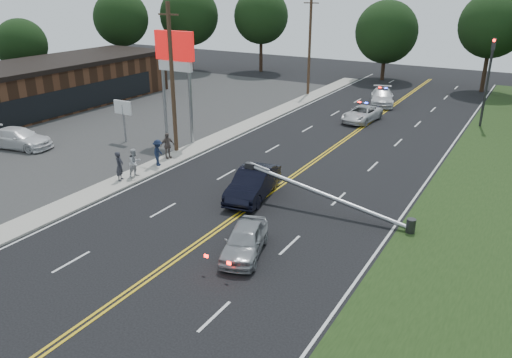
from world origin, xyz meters
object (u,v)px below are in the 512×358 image
Objects in this scene: small_sign at (123,111)px; fallen_streetlight at (334,198)px; traffic_signal at (488,75)px; bystander_d at (167,146)px; utility_pole_far at (310,46)px; emergency_a at (362,114)px; emergency_b at (382,97)px; waiting_sedan at (245,240)px; bystander_b at (135,163)px; crashed_sedan at (253,183)px; utility_pole_mid at (172,79)px; bystander_a at (120,166)px; parked_car at (19,138)px; bystander_c at (158,153)px; pylon_sign at (175,60)px.

small_sign is 0.33× the size of fallen_streetlight.
bystander_d is (-16.93, -19.62, -3.21)m from traffic_signal.
emergency_a is (8.49, -7.50, -4.44)m from utility_pole_far.
emergency_b is 24.34m from bystander_d.
waiting_sedan is 24.36m from emergency_a.
traffic_signal is 4.00× the size of bystander_b.
crashed_sedan is 1.26× the size of waiting_sedan.
fallen_streetlight is 14.58m from utility_pole_mid.
traffic_signal is at bearing 58.09° from crashed_sedan.
bystander_a reaches higher than bystander_b.
parked_car reaches higher than waiting_sedan.
emergency_a is (8.49, 14.50, -4.44)m from utility_pole_mid.
utility_pole_far is at bearing 90.00° from utility_pole_mid.
parked_car is at bearing 150.05° from waiting_sedan.
emergency_b is (-0.60, 25.67, -0.06)m from crashed_sedan.
pylon_sign is at bearing 0.91° from bystander_c.
fallen_streetlight is at bearing -100.59° from traffic_signal.
waiting_sedan is at bearing -42.29° from pylon_sign.
small_sign reaches higher than bystander_b.
small_sign is 0.44× the size of traffic_signal.
bystander_a is (0.72, -6.16, -4.08)m from utility_pole_mid.
parked_car is (-10.28, -26.96, -4.36)m from utility_pole_far.
bystander_a is (-10.81, 3.51, 0.34)m from waiting_sedan.
waiting_sedan is at bearing -30.64° from small_sign.
emergency_b is 27.70m from bystander_b.
bystander_a is (2.02, -8.16, -4.99)m from pylon_sign.
crashed_sedan is at bearing -25.45° from utility_pole_mid.
utility_pole_mid is at bearing 38.64° from bystander_d.
emergency_a is at bearing 47.49° from small_sign.
bystander_c is at bearing -71.87° from utility_pole_mid.
small_sign is 0.60× the size of emergency_b.
waiting_sedan is (16.33, -9.67, -1.67)m from small_sign.
parked_car is at bearing -154.26° from utility_pole_mid.
traffic_signal is 10.30m from emergency_a.
utility_pole_mid is at bearing 17.56° from bystander_b.
traffic_signal is 1.52× the size of emergency_a.
bystander_d is (-0.41, 1.40, 0.02)m from bystander_c.
pylon_sign reaches higher than bystander_b.
small_sign is at bearing -126.27° from emergency_a.
bystander_d is (-7.91, -16.12, 0.35)m from emergency_a.
fallen_streetlight is (-4.11, -22.00, -3.29)m from traffic_signal.
utility_pole_mid is at bearing -17.15° from bystander_a.
waiting_sedan reaches higher than emergency_a.
emergency_a is at bearing 104.84° from fallen_streetlight.
crashed_sedan is (-8.81, -22.13, -3.39)m from traffic_signal.
fallen_streetlight is at bearing -62.76° from utility_pole_far.
fallen_streetlight is at bearing -81.39° from bystander_d.
bystander_b is at bearing -122.26° from emergency_b.
small_sign reaches higher than emergency_a.
pylon_sign is 1.62× the size of crashed_sedan.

